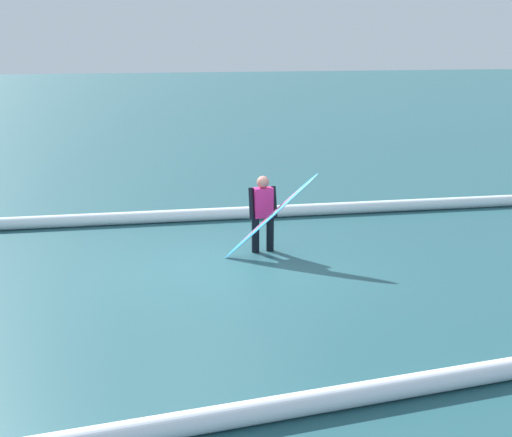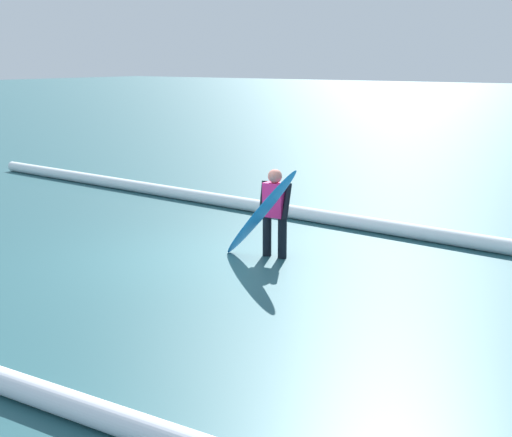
{
  "view_description": "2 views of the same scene",
  "coord_description": "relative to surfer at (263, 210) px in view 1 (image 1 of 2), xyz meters",
  "views": [
    {
      "loc": [
        2.49,
        10.93,
        3.66
      ],
      "look_at": [
        -0.54,
        0.07,
        0.85
      ],
      "focal_mm": 49.13,
      "sensor_mm": 36.0,
      "label": 1
    },
    {
      "loc": [
        -7.43,
        8.74,
        3.07
      ],
      "look_at": [
        -1.15,
        0.04,
        0.79
      ],
      "focal_mm": 53.24,
      "sensor_mm": 36.0,
      "label": 2
    }
  ],
  "objects": [
    {
      "name": "surfer",
      "position": [
        0.0,
        0.0,
        0.0
      ],
      "size": [
        0.52,
        0.23,
        1.39
      ],
      "rotation": [
        0.0,
        0.0,
        0.05
      ],
      "color": "black",
      "rests_on": "ground_plane"
    },
    {
      "name": "wave_crest_foreground",
      "position": [
        -1.07,
        -2.41,
        -0.65
      ],
      "size": [
        24.32,
        2.14,
        0.26
      ],
      "primitive_type": "cylinder",
      "rotation": [
        0.0,
        1.57,
        -0.08
      ],
      "color": "white",
      "rests_on": "ground_plane"
    },
    {
      "name": "wave_crest_midground",
      "position": [
        -0.74,
        5.58,
        -0.65
      ],
      "size": [
        21.01,
        1.28,
        0.25
      ],
      "primitive_type": "cylinder",
      "rotation": [
        0.0,
        1.57,
        0.05
      ],
      "color": "white",
      "rests_on": "ground_plane"
    },
    {
      "name": "ground_plane",
      "position": [
        0.91,
        0.79,
        -0.78
      ],
      "size": [
        168.13,
        168.13,
        0.0
      ],
      "primitive_type": "plane",
      "color": "#225158"
    },
    {
      "name": "surfboard",
      "position": [
        -0.02,
        0.43,
        -0.02
      ],
      "size": [
        1.66,
        0.73,
        1.55
      ],
      "color": "#268CE5",
      "rests_on": "ground_plane"
    }
  ]
}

